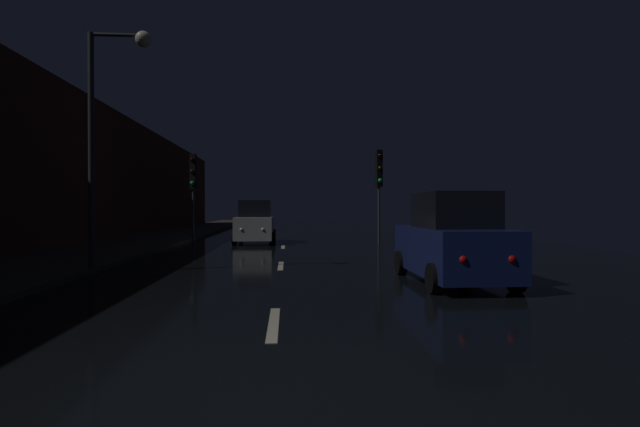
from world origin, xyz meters
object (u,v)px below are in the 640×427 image
traffic_light_far_right (379,176)px  streetlamp_overhead (109,110)px  car_approaching_headlights (255,224)px  car_parked_right_near (452,242)px  traffic_light_far_left (193,178)px

traffic_light_far_right → streetlamp_overhead: size_ratio=0.73×
car_approaching_headlights → streetlamp_overhead: bearing=-15.4°
traffic_light_far_right → streetlamp_overhead: 14.66m
car_parked_right_near → streetlamp_overhead: bearing=75.3°
traffic_light_far_right → car_approaching_headlights: bearing=-102.8°
traffic_light_far_left → car_parked_right_near: 17.98m
car_parked_right_near → traffic_light_far_right: bearing=-3.4°
traffic_light_far_right → traffic_light_far_left: size_ratio=1.01×
streetlamp_overhead → car_approaching_headlights: streetlamp_overhead is taller
traffic_light_far_right → car_parked_right_near: (-0.80, -13.37, -2.50)m
traffic_light_far_left → car_parked_right_near: size_ratio=1.11×
traffic_light_far_right → streetlamp_overhead: (-9.55, -11.08, 0.96)m
traffic_light_far_left → car_parked_right_near: traffic_light_far_left is taller
traffic_light_far_right → streetlamp_overhead: bearing=-49.5°
traffic_light_far_left → streetlamp_overhead: streetlamp_overhead is taller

